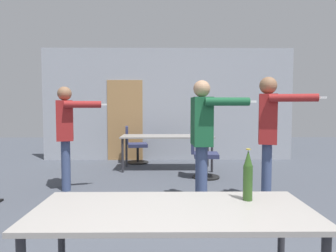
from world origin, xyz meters
TOP-DOWN VIEW (x-y plane):
  - back_wall at (-0.03, 6.28)m, footprint 6.40×0.12m
  - conference_table_near at (-0.03, 0.36)m, footprint 1.71×0.71m
  - conference_table_far at (-0.03, 5.06)m, footprint 1.99×0.74m
  - person_far_watching at (-1.70, 3.48)m, footprint 0.89×0.65m
  - person_near_casual at (1.36, 2.68)m, footprint 0.75×0.76m
  - person_left_plaid at (0.44, 2.66)m, footprint 0.80×0.66m
  - office_chair_far_left at (-0.82, 5.79)m, footprint 0.58×0.52m
  - office_chair_near_pushed at (0.64, 4.26)m, footprint 0.57×0.52m
  - beer_bottle at (0.48, 0.52)m, footprint 0.06×0.06m

SIDE VIEW (x-z plane):
  - office_chair_far_left at x=-0.82m, z-range -0.04..0.86m
  - office_chair_near_pushed at x=0.64m, z-range -0.04..0.87m
  - conference_table_near at x=-0.03m, z-range 0.29..1.04m
  - conference_table_far at x=-0.03m, z-range 0.30..1.04m
  - beer_bottle at x=0.48m, z-range 0.73..1.08m
  - person_far_watching at x=-1.70m, z-range 0.17..1.87m
  - person_left_plaid at x=0.44m, z-range 0.18..1.91m
  - person_near_casual at x=1.36m, z-range 0.19..1.97m
  - back_wall at x=-0.03m, z-range -0.01..2.85m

